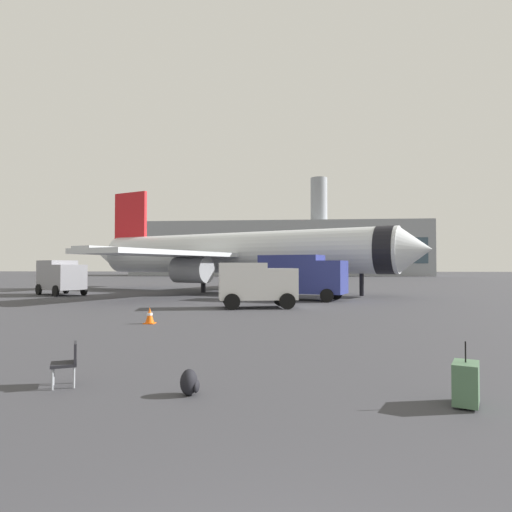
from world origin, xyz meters
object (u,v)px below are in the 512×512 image
at_px(service_truck, 61,276).
at_px(traveller_backpack, 190,383).
at_px(safety_cone_mid, 292,285).
at_px(rolling_suitcase, 466,383).
at_px(fuel_truck, 302,275).
at_px(safety_cone_near, 150,316).
at_px(airplane_at_gate, 233,253).
at_px(gate_chair, 68,361).
at_px(cargo_van, 256,283).

height_order(service_truck, traveller_backpack, service_truck).
distance_m(safety_cone_mid, rolling_suitcase, 42.76).
relative_size(fuel_truck, safety_cone_near, 9.39).
distance_m(fuel_truck, rolling_suitcase, 23.57).
height_order(airplane_at_gate, service_truck, airplane_at_gate).
bearing_deg(traveller_backpack, fuel_truck, 84.14).
distance_m(airplane_at_gate, traveller_backpack, 33.27).
bearing_deg(gate_chair, rolling_suitcase, -4.23).
relative_size(rolling_suitcase, gate_chair, 1.28).
height_order(cargo_van, traveller_backpack, cargo_van).
distance_m(fuel_truck, cargo_van, 6.79).
xyz_separation_m(airplane_at_gate, rolling_suitcase, (8.80, -33.03, -3.27)).
distance_m(airplane_at_gate, fuel_truck, 11.67).
bearing_deg(safety_cone_mid, airplane_at_gate, -119.87).
bearing_deg(safety_cone_mid, safety_cone_near, -99.88).
height_order(airplane_at_gate, gate_chair, airplane_at_gate).
height_order(safety_cone_near, rolling_suitcase, rolling_suitcase).
distance_m(airplane_at_gate, gate_chair, 32.66).
relative_size(fuel_truck, gate_chair, 7.51).
xyz_separation_m(service_truck, cargo_van, (17.31, -9.75, -0.16)).
xyz_separation_m(rolling_suitcase, traveller_backpack, (-4.87, 0.18, -0.16)).
distance_m(service_truck, safety_cone_near, 21.75).
bearing_deg(traveller_backpack, gate_chair, 171.77).
bearing_deg(traveller_backpack, safety_cone_mid, 87.86).
xyz_separation_m(airplane_at_gate, safety_cone_near, (-0.18, -23.12, -3.32)).
distance_m(rolling_suitcase, gate_chair, 7.46).
relative_size(service_truck, gate_chair, 5.99).
height_order(airplane_at_gate, fuel_truck, airplane_at_gate).
bearing_deg(rolling_suitcase, cargo_van, 106.75).
relative_size(service_truck, cargo_van, 1.09).
xyz_separation_m(cargo_van, rolling_suitcase, (5.17, -17.17, -1.06)).
relative_size(fuel_truck, traveller_backpack, 13.45).
bearing_deg(fuel_truck, rolling_suitcase, -83.94).
relative_size(service_truck, rolling_suitcase, 4.69).
bearing_deg(cargo_van, service_truck, 150.62).
bearing_deg(fuel_truck, safety_cone_near, -115.73).
xyz_separation_m(airplane_at_gate, gate_chair, (1.36, -32.48, -3.16)).
xyz_separation_m(fuel_truck, cargo_van, (-2.68, -6.23, -0.32)).
xyz_separation_m(safety_cone_mid, traveller_backpack, (-1.58, -42.46, -0.06)).
bearing_deg(gate_chair, service_truck, 119.71).
bearing_deg(traveller_backpack, service_truck, 123.38).
bearing_deg(gate_chair, airplane_at_gate, 92.40).
height_order(service_truck, gate_chair, service_truck).
height_order(service_truck, safety_cone_mid, service_truck).
relative_size(safety_cone_near, gate_chair, 0.80).
height_order(airplane_at_gate, traveller_backpack, airplane_at_gate).
xyz_separation_m(airplane_at_gate, cargo_van, (3.63, -15.86, -2.21)).
bearing_deg(safety_cone_mid, cargo_van, -94.24).
bearing_deg(airplane_at_gate, cargo_van, -77.12).
bearing_deg(rolling_suitcase, fuel_truck, 96.06).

